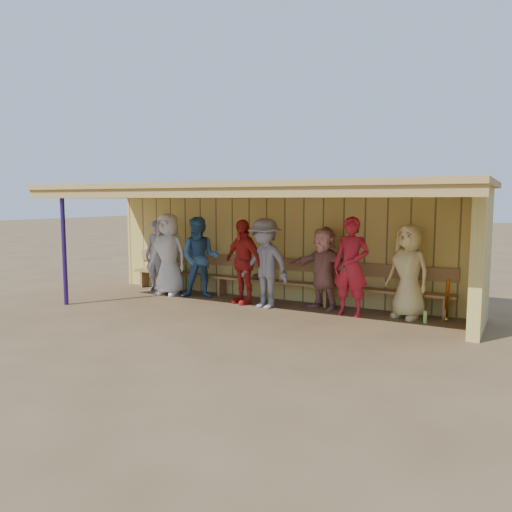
# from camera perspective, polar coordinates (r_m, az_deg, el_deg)

# --- Properties ---
(ground) EXTENTS (90.00, 90.00, 0.00)m
(ground) POSITION_cam_1_polar(r_m,az_deg,el_deg) (10.08, -0.96, -6.14)
(ground) COLOR brown
(ground) RESTS_ON ground
(player_a) EXTENTS (0.69, 0.52, 1.72)m
(player_a) POSITION_cam_1_polar(r_m,az_deg,el_deg) (12.27, -11.20, 0.07)
(player_a) COLOR gray
(player_a) RESTS_ON ground
(player_b) EXTENTS (0.99, 0.70, 1.89)m
(player_b) POSITION_cam_1_polar(r_m,az_deg,el_deg) (11.67, -10.00, 0.19)
(player_b) COLOR silver
(player_b) RESTS_ON ground
(player_c) EXTENTS (1.09, 0.99, 1.82)m
(player_c) POSITION_cam_1_polar(r_m,az_deg,el_deg) (11.21, -6.42, -0.18)
(player_c) COLOR #346390
(player_c) RESTS_ON ground
(player_d) EXTENTS (1.13, 0.77, 1.79)m
(player_d) POSITION_cam_1_polar(r_m,az_deg,el_deg) (10.56, -1.53, -0.64)
(player_d) COLOR red
(player_d) RESTS_ON ground
(player_e) EXTENTS (1.30, 0.93, 1.82)m
(player_e) POSITION_cam_1_polar(r_m,az_deg,el_deg) (10.11, 1.02, -0.85)
(player_e) COLOR gray
(player_e) RESTS_ON ground
(player_f) EXTENTS (1.62, 0.99, 1.67)m
(player_f) POSITION_cam_1_polar(r_m,az_deg,el_deg) (10.11, 7.74, -1.35)
(player_f) COLOR tan
(player_f) RESTS_ON ground
(player_g) EXTENTS (0.71, 0.48, 1.89)m
(player_g) POSITION_cam_1_polar(r_m,az_deg,el_deg) (9.58, 10.82, -1.17)
(player_g) COLOR #B61D2B
(player_g) RESTS_ON ground
(player_h) EXTENTS (1.01, 0.85, 1.75)m
(player_h) POSITION_cam_1_polar(r_m,az_deg,el_deg) (9.64, 17.03, -1.70)
(player_h) COLOR #E1C97E
(player_h) RESTS_ON ground
(dugout_structure) EXTENTS (8.80, 3.20, 2.50)m
(dugout_structure) POSITION_cam_1_polar(r_m,az_deg,el_deg) (10.27, 2.81, 3.64)
(dugout_structure) COLOR #DABF5D
(dugout_structure) RESTS_ON ground
(bench) EXTENTS (7.60, 0.34, 0.93)m
(bench) POSITION_cam_1_polar(r_m,az_deg,el_deg) (10.95, 1.92, -2.32)
(bench) COLOR #9F7744
(bench) RESTS_ON ground
(dugout_equipment) EXTENTS (6.81, 0.62, 0.80)m
(dugout_equipment) POSITION_cam_1_polar(r_m,az_deg,el_deg) (11.32, -2.89, -2.23)
(dugout_equipment) COLOR #D45E19
(dugout_equipment) RESTS_ON ground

